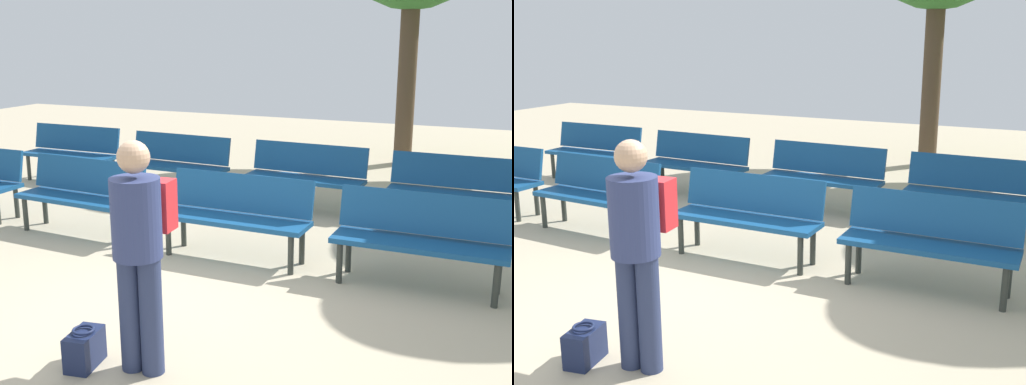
# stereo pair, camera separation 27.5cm
# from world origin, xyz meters

# --- Properties ---
(ground_plane) EXTENTS (24.49, 24.49, 0.00)m
(ground_plane) POSITION_xyz_m (0.00, 0.00, 0.00)
(ground_plane) COLOR #BCAD8E
(bench_r0_c1) EXTENTS (1.62, 0.56, 0.87)m
(bench_r0_c1) POSITION_xyz_m (-1.95, 1.61, 0.50)
(bench_r0_c1) COLOR navy
(bench_r0_c1) RESTS_ON ground_plane
(bench_r0_c2) EXTENTS (1.60, 0.50, 0.87)m
(bench_r0_c2) POSITION_xyz_m (0.06, 1.57, 0.50)
(bench_r0_c2) COLOR navy
(bench_r0_c2) RESTS_ON ground_plane
(bench_r0_c3) EXTENTS (1.60, 0.48, 0.87)m
(bench_r0_c3) POSITION_xyz_m (1.96, 1.55, 0.50)
(bench_r0_c3) COLOR navy
(bench_r0_c3) RESTS_ON ground_plane
(bench_r1_c0) EXTENTS (1.60, 0.49, 0.87)m
(bench_r1_c0) POSITION_xyz_m (-3.84, 3.74, 0.50)
(bench_r1_c0) COLOR navy
(bench_r1_c0) RESTS_ON ground_plane
(bench_r1_c1) EXTENTS (1.62, 0.55, 0.87)m
(bench_r1_c1) POSITION_xyz_m (-1.87, 3.64, 0.50)
(bench_r1_c1) COLOR navy
(bench_r1_c1) RESTS_ON ground_plane
(bench_r1_c2) EXTENTS (1.61, 0.53, 0.87)m
(bench_r1_c2) POSITION_xyz_m (0.11, 3.63, 0.50)
(bench_r1_c2) COLOR navy
(bench_r1_c2) RESTS_ON ground_plane
(bench_r1_c3) EXTENTS (1.60, 0.50, 0.87)m
(bench_r1_c3) POSITION_xyz_m (2.04, 3.57, 0.50)
(bench_r1_c3) COLOR navy
(bench_r1_c3) RESTS_ON ground_plane
(visitor_with_backpack) EXTENTS (0.37, 0.55, 1.65)m
(visitor_with_backpack) POSITION_xyz_m (0.44, -0.77, 0.94)
(visitor_with_backpack) COLOR navy
(visitor_with_backpack) RESTS_ON ground_plane
(handbag) EXTENTS (0.23, 0.35, 0.29)m
(handbag) POSITION_xyz_m (0.03, -0.92, 0.13)
(handbag) COLOR #192347
(handbag) RESTS_ON ground_plane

